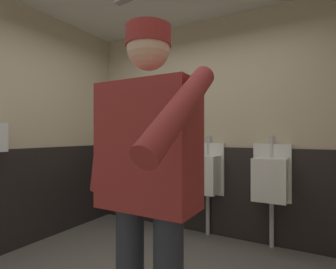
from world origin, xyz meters
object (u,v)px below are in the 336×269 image
Objects in this scene: urinal_right at (270,178)px; urinal_left at (153,169)px; person at (147,177)px; urinal_middle at (205,173)px.

urinal_left is at bearing 180.00° from urinal_right.
person is at bearing -98.33° from urinal_right.
person is (0.46, -1.96, 0.27)m from urinal_middle.
person is at bearing -76.72° from urinal_middle.
urinal_middle is at bearing 103.28° from person.
urinal_left is 0.75m from urinal_middle.
urinal_left is 1.00× the size of urinal_right.
urinal_middle is 1.00× the size of urinal_right.
person is (-0.29, -1.96, 0.27)m from urinal_right.
urinal_middle and urinal_right have the same top height.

